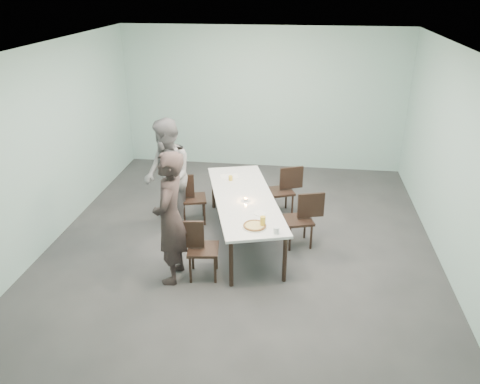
# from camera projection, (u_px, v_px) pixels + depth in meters

# --- Properties ---
(ground) EXTENTS (7.00, 7.00, 0.00)m
(ground) POSITION_uv_depth(u_px,v_px,m) (242.00, 244.00, 7.43)
(ground) COLOR #333335
(ground) RESTS_ON ground
(room_shell) EXTENTS (6.02, 7.02, 3.01)m
(room_shell) POSITION_uv_depth(u_px,v_px,m) (242.00, 120.00, 6.58)
(room_shell) COLOR #9FC8C2
(room_shell) RESTS_ON ground
(table) EXTENTS (1.59, 2.75, 0.75)m
(table) POSITION_uv_depth(u_px,v_px,m) (244.00, 200.00, 7.29)
(table) COLOR white
(table) RESTS_ON ground
(chair_near_left) EXTENTS (0.63, 0.47, 0.87)m
(chair_near_left) POSITION_uv_depth(u_px,v_px,m) (197.00, 245.00, 6.44)
(chair_near_left) COLOR black
(chair_near_left) RESTS_ON ground
(chair_far_left) EXTENTS (0.65, 0.51, 0.87)m
(chair_far_left) POSITION_uv_depth(u_px,v_px,m) (189.00, 195.00, 7.92)
(chair_far_left) COLOR black
(chair_far_left) RESTS_ON ground
(chair_near_right) EXTENTS (0.65, 0.52, 0.87)m
(chair_near_right) POSITION_uv_depth(u_px,v_px,m) (303.00, 216.00, 7.24)
(chair_near_right) COLOR black
(chair_near_right) RESTS_ON ground
(chair_far_right) EXTENTS (0.65, 0.54, 0.87)m
(chair_far_right) POSITION_uv_depth(u_px,v_px,m) (285.00, 187.00, 8.22)
(chair_far_right) COLOR black
(chair_far_right) RESTS_ON ground
(diner_near) EXTENTS (0.45, 0.69, 1.88)m
(diner_near) POSITION_uv_depth(u_px,v_px,m) (170.00, 218.00, 6.22)
(diner_near) COLOR black
(diner_near) RESTS_ON ground
(diner_far) EXTENTS (1.08, 1.14, 1.87)m
(diner_far) POSITION_uv_depth(u_px,v_px,m) (168.00, 176.00, 7.58)
(diner_far) COLOR slate
(diner_far) RESTS_ON ground
(pizza) EXTENTS (0.34, 0.34, 0.04)m
(pizza) POSITION_uv_depth(u_px,v_px,m) (255.00, 226.00, 6.38)
(pizza) COLOR white
(pizza) RESTS_ON table
(side_plate) EXTENTS (0.18, 0.18, 0.01)m
(side_plate) POSITION_uv_depth(u_px,v_px,m) (260.00, 213.00, 6.75)
(side_plate) COLOR white
(side_plate) RESTS_ON table
(beer_glass) EXTENTS (0.08, 0.08, 0.15)m
(beer_glass) POSITION_uv_depth(u_px,v_px,m) (263.00, 222.00, 6.37)
(beer_glass) COLOR gold
(beer_glass) RESTS_ON table
(water_tumbler) EXTENTS (0.08, 0.08, 0.09)m
(water_tumbler) POSITION_uv_depth(u_px,v_px,m) (276.00, 230.00, 6.21)
(water_tumbler) COLOR silver
(water_tumbler) RESTS_ON table
(tealight) EXTENTS (0.06, 0.06, 0.05)m
(tealight) POSITION_uv_depth(u_px,v_px,m) (246.00, 200.00, 7.13)
(tealight) COLOR silver
(tealight) RESTS_ON table
(amber_tumbler) EXTENTS (0.07, 0.07, 0.08)m
(amber_tumbler) POSITION_uv_depth(u_px,v_px,m) (231.00, 178.00, 7.85)
(amber_tumbler) COLOR gold
(amber_tumbler) RESTS_ON table
(menu) EXTENTS (0.35, 0.29, 0.01)m
(menu) POSITION_uv_depth(u_px,v_px,m) (229.00, 176.00, 8.02)
(menu) COLOR silver
(menu) RESTS_ON table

